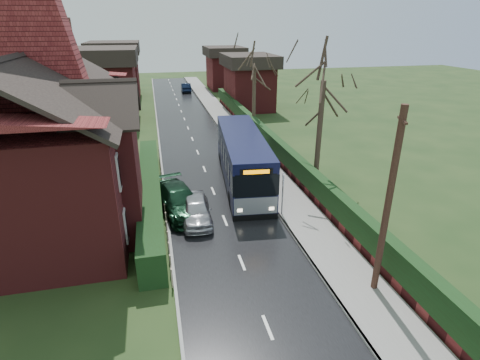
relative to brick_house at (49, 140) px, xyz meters
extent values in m
plane|color=#32451D|center=(8.73, -4.78, -4.38)|extent=(140.00, 140.00, 0.00)
cube|color=black|center=(8.73, 5.22, -4.37)|extent=(6.00, 100.00, 0.02)
cube|color=slate|center=(12.98, 5.22, -4.31)|extent=(2.50, 100.00, 0.14)
cube|color=gray|center=(11.78, 5.22, -4.31)|extent=(0.12, 100.00, 0.14)
cube|color=gray|center=(5.68, 5.22, -4.33)|extent=(0.12, 100.00, 0.10)
cube|color=black|center=(4.83, 0.22, -3.58)|extent=(1.20, 16.00, 1.60)
cube|color=maroon|center=(14.53, 5.22, -4.08)|extent=(0.30, 50.00, 0.60)
cube|color=black|center=(14.53, 5.22, -3.18)|extent=(0.60, 50.00, 1.20)
cube|color=maroon|center=(-0.27, 0.22, -1.38)|extent=(8.00, 14.00, 6.00)
cube|color=maroon|center=(3.23, -2.78, -1.38)|extent=(2.50, 4.00, 6.00)
cube|color=brown|center=(0.73, 4.22, 4.82)|extent=(0.90, 1.40, 2.20)
cube|color=silver|center=(3.78, -4.78, -2.78)|extent=(0.08, 1.20, 1.60)
cube|color=black|center=(3.81, -4.78, -2.78)|extent=(0.03, 0.95, 1.35)
cube|color=silver|center=(3.78, -4.78, -0.18)|extent=(0.08, 1.20, 1.60)
cube|color=black|center=(3.81, -4.78, -0.18)|extent=(0.03, 0.95, 1.35)
cube|color=silver|center=(3.78, -0.78, -2.78)|extent=(0.08, 1.20, 1.60)
cube|color=black|center=(3.81, -0.78, -2.78)|extent=(0.03, 0.95, 1.35)
cube|color=silver|center=(3.78, -0.78, -0.18)|extent=(0.08, 1.20, 1.60)
cube|color=black|center=(3.81, -0.78, -0.18)|extent=(0.03, 0.95, 1.35)
cube|color=silver|center=(3.78, 3.22, -2.78)|extent=(0.08, 1.20, 1.60)
cube|color=black|center=(3.81, 3.22, -2.78)|extent=(0.03, 0.95, 1.35)
cube|color=silver|center=(3.78, 3.22, -0.18)|extent=(0.08, 1.20, 1.60)
cube|color=black|center=(3.81, 3.22, -0.18)|extent=(0.03, 0.95, 1.35)
cube|color=silver|center=(3.78, 5.72, -2.78)|extent=(0.08, 1.20, 1.60)
cube|color=black|center=(3.81, 5.72, -2.78)|extent=(0.03, 0.95, 1.35)
cube|color=silver|center=(3.78, 5.72, -0.18)|extent=(0.08, 1.20, 1.60)
cube|color=black|center=(3.81, 5.72, -0.18)|extent=(0.03, 0.95, 1.35)
cube|color=black|center=(10.93, 2.30, -3.46)|extent=(3.59, 11.15, 1.13)
cube|color=black|center=(10.93, 2.30, -2.29)|extent=(3.61, 11.15, 1.19)
cube|color=black|center=(10.93, 2.30, -1.37)|extent=(3.59, 11.15, 0.66)
cube|color=black|center=(10.93, 2.30, -4.20)|extent=(3.59, 11.15, 0.35)
cube|color=gray|center=(10.38, -3.09, -3.48)|extent=(2.39, 0.36, 1.00)
cube|color=black|center=(10.38, -3.12, -2.28)|extent=(2.24, 0.31, 1.29)
cube|color=black|center=(10.38, -3.12, -1.49)|extent=(1.74, 0.26, 0.35)
cube|color=#FF8C00|center=(10.37, -3.16, -1.49)|extent=(1.37, 0.18, 0.22)
cube|color=black|center=(10.38, -3.10, -4.16)|extent=(2.44, 0.39, 0.30)
cube|color=#FFF2CC|center=(9.51, -3.07, -3.68)|extent=(0.28, 0.08, 0.18)
cube|color=#FFF2CC|center=(11.24, -3.24, -3.68)|extent=(0.28, 0.08, 0.18)
cylinder|color=black|center=(9.46, -1.07, -3.90)|extent=(0.37, 0.98, 0.96)
cylinder|color=black|center=(11.70, -1.30, -3.90)|extent=(0.37, 0.98, 0.96)
cylinder|color=black|center=(10.17, 5.90, -3.90)|extent=(0.37, 0.98, 0.96)
cylinder|color=black|center=(12.41, 5.67, -3.90)|extent=(0.37, 0.98, 0.96)
imported|color=#BBBABF|center=(7.23, -2.38, -3.71)|extent=(1.75, 3.96, 1.33)
imported|color=black|center=(6.41, -1.15, -3.64)|extent=(3.10, 5.38, 1.47)
imported|color=black|center=(10.68, 39.31, -3.71)|extent=(1.51, 4.08, 1.33)
cylinder|color=slate|center=(11.93, -2.97, -3.08)|extent=(0.07, 0.07, 2.59)
cube|color=white|center=(11.93, -2.97, -1.97)|extent=(0.14, 0.39, 0.30)
cube|color=white|center=(11.93, -2.97, -2.34)|extent=(0.12, 0.35, 0.26)
cylinder|color=#311D16|center=(13.53, -9.78, -0.60)|extent=(0.26, 0.26, 7.56)
cube|color=#311D16|center=(13.53, -9.78, 2.64)|extent=(0.42, 0.94, 0.09)
cylinder|color=#35271F|center=(15.30, 0.18, -0.92)|extent=(0.33, 0.33, 6.91)
cylinder|color=#392D22|center=(14.73, 13.60, -1.22)|extent=(0.34, 0.34, 6.31)
cylinder|color=#382C21|center=(-0.95, 5.22, -0.61)|extent=(0.34, 0.34, 7.53)
camera|label=1|loc=(5.46, -20.51, 5.65)|focal=28.00mm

